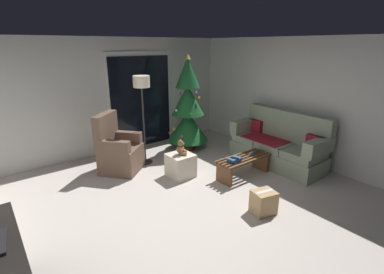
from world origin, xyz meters
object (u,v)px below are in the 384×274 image
at_px(remote_graphite, 255,152).
at_px(book_stack, 234,160).
at_px(christmas_tree, 188,109).
at_px(couch, 279,145).
at_px(floor_lamp, 142,90).
at_px(teddy_bear_chestnut, 181,148).
at_px(cardboard_box_taped_mid_floor, 264,202).
at_px(remote_silver, 251,153).
at_px(cell_phone, 235,158).
at_px(coffee_table, 243,163).
at_px(armchair, 118,151).
at_px(ottoman, 181,165).

bearing_deg(remote_graphite, book_stack, -108.51).
bearing_deg(christmas_tree, couch, -62.25).
xyz_separation_m(floor_lamp, teddy_bear_chestnut, (0.22, -0.96, -0.95)).
relative_size(couch, cardboard_box_taped_mid_floor, 5.16).
height_order(remote_silver, cell_phone, cell_phone).
height_order(remote_graphite, christmas_tree, christmas_tree).
bearing_deg(book_stack, remote_graphite, 5.33).
height_order(couch, remote_graphite, couch).
distance_m(coffee_table, floor_lamp, 2.37).
height_order(cell_phone, christmas_tree, christmas_tree).
height_order(remote_graphite, cell_phone, cell_phone).
relative_size(remote_silver, armchair, 0.14).
bearing_deg(teddy_bear_chestnut, armchair, 130.69).
bearing_deg(floor_lamp, coffee_table, -55.97).
distance_m(cell_phone, christmas_tree, 1.93).
relative_size(remote_graphite, remote_silver, 1.00).
height_order(remote_silver, armchair, armchair).
height_order(remote_graphite, teddy_bear_chestnut, teddy_bear_chestnut).
xyz_separation_m(remote_silver, ottoman, (-1.15, 0.68, -0.18)).
relative_size(christmas_tree, floor_lamp, 1.21).
height_order(christmas_tree, ottoman, christmas_tree).
bearing_deg(christmas_tree, floor_lamp, -174.10).
height_order(christmas_tree, teddy_bear_chestnut, christmas_tree).
distance_m(cell_phone, teddy_bear_chestnut, 0.98).
bearing_deg(christmas_tree, cell_phone, -100.94).
height_order(cell_phone, floor_lamp, floor_lamp).
bearing_deg(remote_silver, cardboard_box_taped_mid_floor, -60.25).
bearing_deg(remote_graphite, christmas_tree, 165.18).
xyz_separation_m(book_stack, ottoman, (-0.64, 0.74, -0.20)).
relative_size(cell_phone, floor_lamp, 0.08).
bearing_deg(armchair, teddy_bear_chestnut, -49.31).
relative_size(coffee_table, ottoman, 2.50).
bearing_deg(ottoman, remote_graphite, -28.48).
bearing_deg(ottoman, teddy_bear_chestnut, -38.08).
xyz_separation_m(coffee_table, christmas_tree, (0.07, 1.79, 0.70)).
bearing_deg(cell_phone, floor_lamp, 99.00).
xyz_separation_m(remote_silver, armchair, (-1.95, 1.61, 0.01)).
xyz_separation_m(remote_silver, floor_lamp, (-1.36, 1.63, 1.11)).
bearing_deg(remote_silver, floor_lamp, -159.62).
height_order(couch, teddy_bear_chestnut, couch).
distance_m(coffee_table, book_stack, 0.32).
relative_size(couch, teddy_bear_chestnut, 6.82).
relative_size(coffee_table, armchair, 0.97).
distance_m(coffee_table, teddy_bear_chestnut, 1.19).
bearing_deg(book_stack, ottoman, 130.70).
xyz_separation_m(coffee_table, armchair, (-1.71, 1.65, 0.15)).
distance_m(remote_silver, cell_phone, 0.53).
distance_m(book_stack, armchair, 2.21).
bearing_deg(cardboard_box_taped_mid_floor, armchair, 111.52).
height_order(couch, coffee_table, couch).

